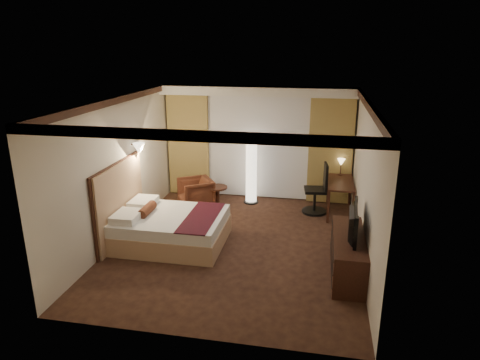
% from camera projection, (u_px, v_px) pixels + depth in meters
% --- Properties ---
extents(floor, '(4.50, 5.50, 0.01)m').
position_uv_depth(floor, '(236.00, 244.00, 8.07)').
color(floor, black).
rests_on(floor, ground).
extents(ceiling, '(4.50, 5.50, 0.01)m').
position_uv_depth(ceiling, '(236.00, 100.00, 7.25)').
color(ceiling, white).
rests_on(ceiling, back_wall).
extents(back_wall, '(4.50, 0.02, 2.70)m').
position_uv_depth(back_wall, '(258.00, 143.00, 10.24)').
color(back_wall, beige).
rests_on(back_wall, floor).
extents(left_wall, '(0.02, 5.50, 2.70)m').
position_uv_depth(left_wall, '(119.00, 169.00, 8.07)').
color(left_wall, beige).
rests_on(left_wall, floor).
extents(right_wall, '(0.02, 5.50, 2.70)m').
position_uv_depth(right_wall, '(365.00, 183.00, 7.26)').
color(right_wall, beige).
rests_on(right_wall, floor).
extents(crown_molding, '(4.50, 5.50, 0.12)m').
position_uv_depth(crown_molding, '(236.00, 104.00, 7.27)').
color(crown_molding, black).
rests_on(crown_molding, ceiling).
extents(soffit, '(4.50, 0.50, 0.20)m').
position_uv_depth(soffit, '(257.00, 91.00, 9.62)').
color(soffit, white).
rests_on(soffit, ceiling).
extents(curtain_sheer, '(2.48, 0.04, 2.45)m').
position_uv_depth(curtain_sheer, '(258.00, 148.00, 10.19)').
color(curtain_sheer, silver).
rests_on(curtain_sheer, back_wall).
extents(curtain_left_drape, '(1.00, 0.14, 2.45)m').
position_uv_depth(curtain_left_drape, '(189.00, 145.00, 10.44)').
color(curtain_left_drape, tan).
rests_on(curtain_left_drape, back_wall).
extents(curtain_right_drape, '(1.00, 0.14, 2.45)m').
position_uv_depth(curtain_right_drape, '(330.00, 151.00, 9.83)').
color(curtain_right_drape, tan).
rests_on(curtain_right_drape, back_wall).
extents(wall_sconce, '(0.24, 0.24, 0.24)m').
position_uv_depth(wall_sconce, '(139.00, 149.00, 8.52)').
color(wall_sconce, white).
rests_on(wall_sconce, left_wall).
extents(bed, '(1.97, 1.54, 0.58)m').
position_uv_depth(bed, '(172.00, 229.00, 8.04)').
color(bed, white).
rests_on(bed, floor).
extents(headboard, '(0.12, 1.84, 1.50)m').
position_uv_depth(headboard, '(120.00, 203.00, 8.08)').
color(headboard, tan).
rests_on(headboard, floor).
extents(armchair, '(0.95, 0.96, 0.73)m').
position_uv_depth(armchair, '(196.00, 191.00, 9.85)').
color(armchair, '#552719').
rests_on(armchair, floor).
extents(side_table, '(0.46, 0.46, 0.51)m').
position_uv_depth(side_table, '(217.00, 197.00, 9.82)').
color(side_table, black).
rests_on(side_table, floor).
extents(floor_lamp, '(0.34, 0.34, 1.64)m').
position_uv_depth(floor_lamp, '(251.00, 169.00, 9.96)').
color(floor_lamp, white).
rests_on(floor_lamp, floor).
extents(desk, '(0.55, 1.28, 0.75)m').
position_uv_depth(desk, '(340.00, 197.00, 9.44)').
color(desk, black).
rests_on(desk, floor).
extents(desk_lamp, '(0.18, 0.18, 0.34)m').
position_uv_depth(desk_lamp, '(341.00, 168.00, 9.73)').
color(desk_lamp, '#FFD899').
rests_on(desk_lamp, desk).
extents(office_chair, '(0.61, 0.61, 1.14)m').
position_uv_depth(office_chair, '(315.00, 188.00, 9.43)').
color(office_chair, black).
rests_on(office_chair, floor).
extents(dresser, '(0.50, 1.70, 0.66)m').
position_uv_depth(dresser, '(348.00, 255.00, 6.97)').
color(dresser, black).
rests_on(dresser, floor).
extents(television, '(0.64, 1.04, 0.13)m').
position_uv_depth(television, '(349.00, 219.00, 6.79)').
color(television, black).
rests_on(television, dresser).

